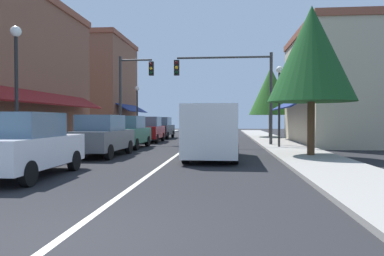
% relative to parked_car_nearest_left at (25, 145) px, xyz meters
% --- Properties ---
extents(ground_plane, '(80.00, 80.00, 0.00)m').
position_rel_parked_car_nearest_left_xyz_m(ground_plane, '(3.25, 12.93, -0.88)').
color(ground_plane, black).
extents(sidewalk_left, '(2.60, 56.00, 0.12)m').
position_rel_parked_car_nearest_left_xyz_m(sidewalk_left, '(-2.25, 12.93, -0.82)').
color(sidewalk_left, '#A39E99').
rests_on(sidewalk_left, ground).
extents(sidewalk_right, '(2.60, 56.00, 0.12)m').
position_rel_parked_car_nearest_left_xyz_m(sidewalk_right, '(8.75, 12.93, -0.82)').
color(sidewalk_right, gray).
rests_on(sidewalk_right, ground).
extents(lane_center_stripe, '(0.14, 52.00, 0.01)m').
position_rel_parked_car_nearest_left_xyz_m(lane_center_stripe, '(3.25, 12.93, -0.88)').
color(lane_center_stripe, silver).
rests_on(lane_center_stripe, ground).
extents(storefront_right_block, '(6.84, 10.20, 7.29)m').
position_rel_parked_car_nearest_left_xyz_m(storefront_right_block, '(12.81, 14.93, 2.77)').
color(storefront_right_block, '#BCAD8E').
rests_on(storefront_right_block, ground).
extents(storefront_far_left, '(5.97, 8.20, 8.89)m').
position_rel_parked_car_nearest_left_xyz_m(storefront_far_left, '(-5.88, 22.93, 3.57)').
color(storefront_far_left, brown).
rests_on(storefront_far_left, ground).
extents(parked_car_nearest_left, '(1.84, 4.13, 1.77)m').
position_rel_parked_car_nearest_left_xyz_m(parked_car_nearest_left, '(0.00, 0.00, 0.00)').
color(parked_car_nearest_left, silver).
rests_on(parked_car_nearest_left, ground).
extents(parked_car_second_left, '(1.85, 4.14, 1.77)m').
position_rel_parked_car_nearest_left_xyz_m(parked_car_second_left, '(0.15, 5.66, 0.00)').
color(parked_car_second_left, '#4C5156').
rests_on(parked_car_second_left, ground).
extents(parked_car_third_left, '(1.81, 4.11, 1.77)m').
position_rel_parked_car_nearest_left_xyz_m(parked_car_third_left, '(0.07, 10.10, 0.00)').
color(parked_car_third_left, '#0F4C33').
rests_on(parked_car_third_left, ground).
extents(parked_car_far_left, '(1.86, 4.14, 1.77)m').
position_rel_parked_car_nearest_left_xyz_m(parked_car_far_left, '(0.07, 15.47, 0.00)').
color(parked_car_far_left, maroon).
rests_on(parked_car_far_left, ground).
extents(parked_car_distant_left, '(1.83, 4.13, 1.77)m').
position_rel_parked_car_nearest_left_xyz_m(parked_car_distant_left, '(0.03, 20.36, 0.00)').
color(parked_car_distant_left, black).
rests_on(parked_car_distant_left, ground).
extents(van_in_lane, '(2.07, 5.21, 2.12)m').
position_rel_parked_car_nearest_left_xyz_m(van_in_lane, '(4.89, 5.13, 0.27)').
color(van_in_lane, silver).
rests_on(van_in_lane, ground).
extents(traffic_signal_mast_arm, '(5.79, 0.50, 5.50)m').
position_rel_parked_car_nearest_left_xyz_m(traffic_signal_mast_arm, '(5.99, 12.20, 2.93)').
color(traffic_signal_mast_arm, '#333333').
rests_on(traffic_signal_mast_arm, ground).
extents(traffic_signal_left_corner, '(2.37, 0.50, 5.74)m').
position_rel_parked_car_nearest_left_xyz_m(traffic_signal_left_corner, '(-0.82, 14.11, 2.84)').
color(traffic_signal_left_corner, '#333333').
rests_on(traffic_signal_left_corner, ground).
extents(street_lamp_left_near, '(0.36, 0.36, 4.71)m').
position_rel_parked_car_nearest_left_xyz_m(street_lamp_left_near, '(-1.59, 2.24, 2.30)').
color(street_lamp_left_near, black).
rests_on(street_lamp_left_near, ground).
extents(street_lamp_right_mid, '(0.36, 0.36, 4.43)m').
position_rel_parked_car_nearest_left_xyz_m(street_lamp_right_mid, '(8.27, 10.42, 2.14)').
color(street_lamp_right_mid, black).
rests_on(street_lamp_right_mid, ground).
extents(street_lamp_left_far, '(0.36, 0.36, 4.30)m').
position_rel_parked_car_nearest_left_xyz_m(street_lamp_left_far, '(-1.82, 19.88, 2.06)').
color(street_lamp_left_far, black).
rests_on(street_lamp_left_far, ground).
extents(tree_right_near, '(3.57, 3.57, 6.24)m').
position_rel_parked_car_nearest_left_xyz_m(tree_right_near, '(8.91, 5.93, 3.38)').
color(tree_right_near, '#4C331E').
rests_on(tree_right_near, ground).
extents(tree_right_far, '(3.65, 3.65, 6.00)m').
position_rel_parked_car_nearest_left_xyz_m(tree_right_far, '(9.18, 21.81, 3.10)').
color(tree_right_far, '#4C331E').
rests_on(tree_right_far, ground).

